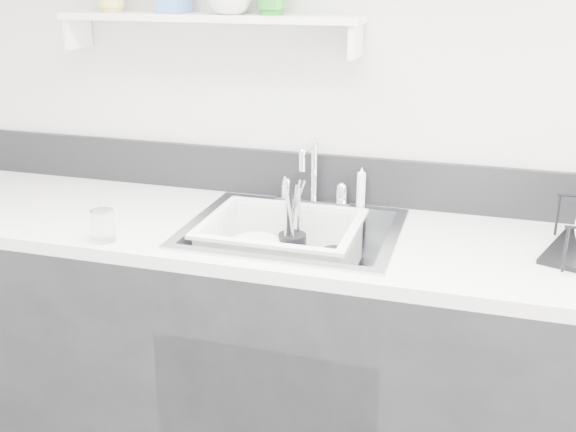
% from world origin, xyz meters
% --- Properties ---
extents(counter_run, '(3.20, 0.62, 0.92)m').
position_xyz_m(counter_run, '(0.00, 1.19, 0.46)').
color(counter_run, black).
rests_on(counter_run, ground).
extents(backsplash, '(3.20, 0.02, 0.16)m').
position_xyz_m(backsplash, '(0.00, 1.49, 1.00)').
color(backsplash, black).
rests_on(backsplash, counter_run).
extents(sink, '(0.64, 0.52, 0.20)m').
position_xyz_m(sink, '(0.00, 1.19, 0.83)').
color(sink, silver).
rests_on(sink, counter_run).
extents(faucet, '(0.26, 0.18, 0.23)m').
position_xyz_m(faucet, '(0.00, 1.44, 0.98)').
color(faucet, silver).
rests_on(faucet, counter_run).
extents(side_sprayer, '(0.03, 0.03, 0.14)m').
position_xyz_m(side_sprayer, '(0.16, 1.44, 0.99)').
color(side_sprayer, white).
rests_on(side_sprayer, counter_run).
extents(wall_shelf, '(1.00, 0.16, 0.12)m').
position_xyz_m(wall_shelf, '(-0.35, 1.42, 1.51)').
color(wall_shelf, silver).
rests_on(wall_shelf, room_shell).
extents(wash_tub, '(0.59, 0.54, 0.19)m').
position_xyz_m(wash_tub, '(-0.04, 1.21, 0.84)').
color(wash_tub, white).
rests_on(wash_tub, sink).
extents(plate_stack, '(0.27, 0.26, 0.11)m').
position_xyz_m(plate_stack, '(-0.11, 1.15, 0.80)').
color(plate_stack, white).
rests_on(plate_stack, wash_tub).
extents(utensil_cup, '(0.09, 0.09, 0.30)m').
position_xyz_m(utensil_cup, '(-0.02, 1.25, 0.83)').
color(utensil_cup, black).
rests_on(utensil_cup, wash_tub).
extents(ladle, '(0.29, 0.17, 0.08)m').
position_xyz_m(ladle, '(-0.05, 1.18, 0.81)').
color(ladle, silver).
rests_on(ladle, wash_tub).
extents(tumbler_in_tub, '(0.08, 0.08, 0.09)m').
position_xyz_m(tumbler_in_tub, '(0.12, 1.22, 0.81)').
color(tumbler_in_tub, white).
rests_on(tumbler_in_tub, wash_tub).
extents(tumbler_counter, '(0.08, 0.08, 0.09)m').
position_xyz_m(tumbler_counter, '(-0.50, 0.94, 0.97)').
color(tumbler_counter, white).
rests_on(tumbler_counter, counter_run).
extents(bowl_small, '(0.11, 0.11, 0.04)m').
position_xyz_m(bowl_small, '(0.10, 1.11, 0.78)').
color(bowl_small, white).
rests_on(bowl_small, wash_tub).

